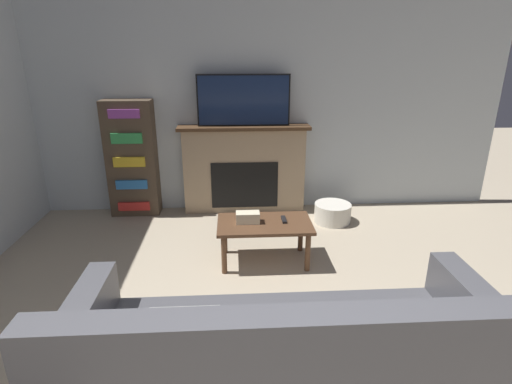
# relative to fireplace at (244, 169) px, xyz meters

# --- Properties ---
(wall_back) EXTENTS (6.17, 0.06, 2.70)m
(wall_back) POSITION_rel_fireplace_xyz_m (0.11, 0.14, 0.81)
(wall_back) COLOR silver
(wall_back) RESTS_ON ground_plane
(fireplace) EXTENTS (1.58, 0.28, 1.08)m
(fireplace) POSITION_rel_fireplace_xyz_m (0.00, 0.00, 0.00)
(fireplace) COLOR tan
(fireplace) RESTS_ON ground_plane
(tv) EXTENTS (1.08, 0.03, 0.60)m
(tv) POSITION_rel_fireplace_xyz_m (0.00, -0.02, 0.83)
(tv) COLOR black
(tv) RESTS_ON fireplace
(couch) EXTENTS (2.34, 0.96, 0.91)m
(couch) POSITION_rel_fireplace_xyz_m (0.12, -3.04, -0.25)
(couch) COLOR #4C4C51
(couch) RESTS_ON ground_plane
(coffee_table) EXTENTS (0.89, 0.51, 0.41)m
(coffee_table) POSITION_rel_fireplace_xyz_m (0.15, -1.33, -0.20)
(coffee_table) COLOR brown
(coffee_table) RESTS_ON ground_plane
(tissue_box) EXTENTS (0.22, 0.12, 0.10)m
(tissue_box) POSITION_rel_fireplace_xyz_m (-0.01, -1.32, -0.09)
(tissue_box) COLOR beige
(tissue_box) RESTS_ON coffee_table
(remote_control) EXTENTS (0.04, 0.15, 0.02)m
(remote_control) POSITION_rel_fireplace_xyz_m (0.33, -1.30, -0.12)
(remote_control) COLOR black
(remote_control) RESTS_ON coffee_table
(bookshelf) EXTENTS (0.58, 0.29, 1.40)m
(bookshelf) POSITION_rel_fireplace_xyz_m (-1.35, -0.02, 0.15)
(bookshelf) COLOR #4C3D2D
(bookshelf) RESTS_ON ground_plane
(storage_basket) EXTENTS (0.43, 0.43, 0.22)m
(storage_basket) POSITION_rel_fireplace_xyz_m (1.03, -0.44, -0.43)
(storage_basket) COLOR silver
(storage_basket) RESTS_ON ground_plane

